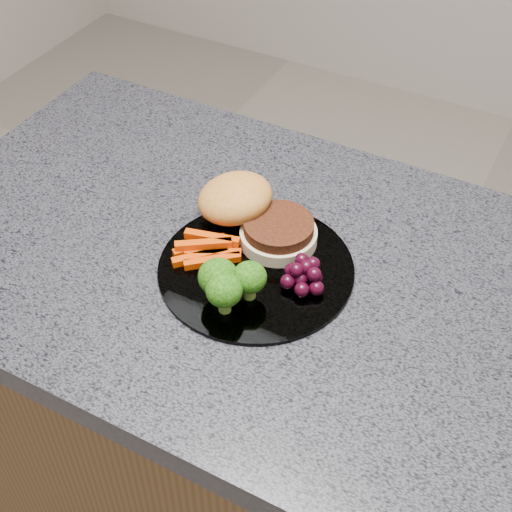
# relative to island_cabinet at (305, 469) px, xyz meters

# --- Properties ---
(island_cabinet) EXTENTS (1.20, 0.60, 0.86)m
(island_cabinet) POSITION_rel_island_cabinet_xyz_m (0.00, 0.00, 0.00)
(island_cabinet) COLOR brown
(island_cabinet) RESTS_ON ground
(countertop) EXTENTS (1.20, 0.60, 0.04)m
(countertop) POSITION_rel_island_cabinet_xyz_m (0.00, 0.00, 0.45)
(countertop) COLOR #464750
(countertop) RESTS_ON island_cabinet
(plate) EXTENTS (0.26, 0.26, 0.01)m
(plate) POSITION_rel_island_cabinet_xyz_m (-0.09, -0.02, 0.47)
(plate) COLOR white
(plate) RESTS_ON countertop
(burger) EXTENTS (0.18, 0.12, 0.06)m
(burger) POSITION_rel_island_cabinet_xyz_m (-0.13, 0.05, 0.50)
(burger) COLOR beige
(burger) RESTS_ON plate
(carrot_sticks) EXTENTS (0.09, 0.08, 0.02)m
(carrot_sticks) POSITION_rel_island_cabinet_xyz_m (-0.16, -0.03, 0.48)
(carrot_sticks) COLOR #CB3B03
(carrot_sticks) RESTS_ON plate
(broccoli) EXTENTS (0.08, 0.08, 0.06)m
(broccoli) POSITION_rel_island_cabinet_xyz_m (-0.09, -0.09, 0.51)
(broccoli) COLOR olive
(broccoli) RESTS_ON plate
(grape_bunch) EXTENTS (0.06, 0.06, 0.03)m
(grape_bunch) POSITION_rel_island_cabinet_xyz_m (-0.02, -0.01, 0.49)
(grape_bunch) COLOR black
(grape_bunch) RESTS_ON plate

